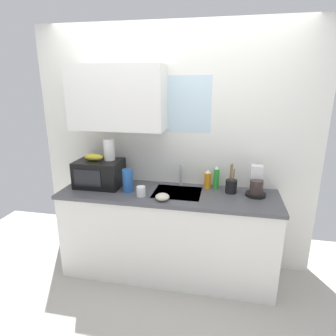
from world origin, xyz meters
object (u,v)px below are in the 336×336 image
mug_white (141,191)px  small_bowl (162,197)px  microwave (99,173)px  coffee_maker (256,185)px  cereal_canister (128,181)px  banana_bunch (94,157)px  utensil_crock (231,186)px  paper_towel_roll (109,149)px  dish_soap_bottle_green (216,178)px  dish_soap_bottle_orange (208,179)px

mug_white → small_bowl: size_ratio=0.73×
mug_white → microwave: bearing=159.4°
coffee_maker → cereal_canister: (-1.22, -0.16, 0.01)m
cereal_canister → small_bowl: size_ratio=1.73×
banana_bunch → utensil_crock: bearing=2.9°
microwave → coffee_maker: coffee_maker is taller
banana_bunch → cereal_canister: (0.39, -0.10, -0.19)m
coffee_maker → mug_white: size_ratio=2.95×
mug_white → banana_bunch: bearing=160.9°
paper_towel_roll → small_bowl: size_ratio=1.69×
dish_soap_bottle_green → small_bowl: dish_soap_bottle_green is taller
dish_soap_bottle_orange → cereal_canister: cereal_canister is taller
dish_soap_bottle_green → coffee_maker: bearing=-14.7°
coffee_maker → dish_soap_bottle_orange: coffee_maker is taller
utensil_crock → dish_soap_bottle_orange: bearing=160.0°
paper_towel_roll → cereal_canister: paper_towel_roll is taller
cereal_canister → mug_white: size_ratio=2.37×
utensil_crock → small_bowl: size_ratio=2.30×
utensil_crock → banana_bunch: bearing=-177.1°
dish_soap_bottle_orange → dish_soap_bottle_green: 0.09m
banana_bunch → mug_white: bearing=-19.1°
banana_bunch → small_bowl: banana_bunch is taller
utensil_crock → coffee_maker: bearing=-2.8°
microwave → dish_soap_bottle_green: bearing=7.6°
microwave → coffee_maker: 1.56m
paper_towel_roll → mug_white: bearing=-31.0°
coffee_maker → banana_bunch: bearing=-177.9°
microwave → small_bowl: size_ratio=3.54×
coffee_maker → utensil_crock: 0.23m
dish_soap_bottle_green → small_bowl: (-0.46, -0.41, -0.08)m
paper_towel_roll → mug_white: size_ratio=2.32×
paper_towel_roll → banana_bunch: bearing=-161.6°
mug_white → small_bowl: (0.22, -0.06, -0.02)m
microwave → dish_soap_bottle_orange: (1.10, 0.16, -0.04)m
microwave → banana_bunch: 0.18m
microwave → small_bowl: microwave is taller
microwave → dish_soap_bottle_green: 1.20m
banana_bunch → dish_soap_bottle_orange: bearing=7.7°
dish_soap_bottle_green → mug_white: bearing=-153.1°
paper_towel_roll → coffee_maker: bearing=0.3°
dish_soap_bottle_green → paper_towel_roll: bearing=-174.3°
microwave → mug_white: bearing=-20.6°
coffee_maker → small_bowl: 0.90m
mug_white → utensil_crock: bearing=17.3°
paper_towel_roll → dish_soap_bottle_green: (1.08, 0.11, -0.27)m
dish_soap_bottle_orange → dish_soap_bottle_green: (0.08, 0.00, 0.02)m
dish_soap_bottle_orange → cereal_canister: bearing=-161.5°
dish_soap_bottle_orange → cereal_canister: 0.80m
dish_soap_bottle_green → mug_white: 0.77m
microwave → utensil_crock: (1.33, 0.07, -0.06)m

